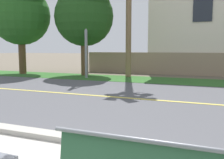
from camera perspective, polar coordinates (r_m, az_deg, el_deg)
name	(u,v)px	position (r m, az deg, el deg)	size (l,w,h in m)	color
ground_plane	(165,93)	(9.67, 11.88, -2.97)	(140.00, 140.00, 0.00)	#665B4C
curb_edge	(107,144)	(4.37, -1.19, -14.40)	(44.00, 0.30, 0.11)	#ADA89E
street_asphalt	(157,100)	(8.22, 10.10, -4.65)	(52.00, 8.00, 0.01)	#515156
road_centre_line	(157,100)	(8.22, 10.10, -4.62)	(48.00, 0.14, 0.01)	#E0CC4C
far_verge_grass	(177,81)	(13.25, 14.56, -0.34)	(48.00, 2.80, 0.02)	#2D6026
streetlamp	(87,7)	(14.62, -5.61, 16.02)	(0.24, 2.10, 6.89)	gray
shade_tree_far_left	(21,11)	(17.63, -19.86, 14.36)	(3.76, 3.76, 6.21)	brown
shade_tree_left	(85,12)	(15.78, -6.09, 14.94)	(3.58, 3.58, 5.91)	brown
garden_wall	(184,64)	(16.40, 15.86, 3.41)	(13.00, 0.36, 1.40)	gray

